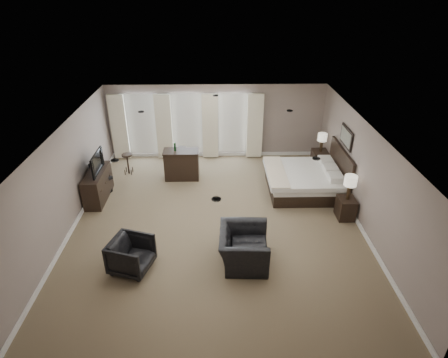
{
  "coord_description": "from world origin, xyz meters",
  "views": [
    {
      "loc": [
        0.01,
        -8.2,
        5.78
      ],
      "look_at": [
        0.2,
        0.4,
        1.1
      ],
      "focal_mm": 30.0,
      "sensor_mm": 36.0,
      "label": 1
    }
  ],
  "objects_px": {
    "armchair_far": "(131,254)",
    "bar_counter": "(182,164)",
    "nightstand_near": "(346,208)",
    "bar_stool_right": "(182,158)",
    "lamp_near": "(349,188)",
    "tv": "(95,170)",
    "dresser": "(98,185)",
    "desk_chair": "(102,177)",
    "nightstand_far": "(319,160)",
    "armchair_near": "(244,242)",
    "bar_stool_left": "(128,164)",
    "bed": "(303,171)",
    "lamp_far": "(322,143)"
  },
  "relations": [
    {
      "from": "tv",
      "to": "dresser",
      "type": "bearing_deg",
      "value": 0.0
    },
    {
      "from": "nightstand_far",
      "to": "desk_chair",
      "type": "xyz_separation_m",
      "value": [
        -6.89,
        -1.37,
        0.16
      ]
    },
    {
      "from": "nightstand_far",
      "to": "lamp_near",
      "type": "distance_m",
      "value": 2.96
    },
    {
      "from": "dresser",
      "to": "tv",
      "type": "height_order",
      "value": "tv"
    },
    {
      "from": "desk_chair",
      "to": "dresser",
      "type": "bearing_deg",
      "value": 123.11
    },
    {
      "from": "lamp_far",
      "to": "bed",
      "type": "bearing_deg",
      "value": -121.54
    },
    {
      "from": "bar_stool_left",
      "to": "bar_counter",
      "type": "bearing_deg",
      "value": -11.17
    },
    {
      "from": "armchair_far",
      "to": "desk_chair",
      "type": "xyz_separation_m",
      "value": [
        -1.54,
        3.45,
        0.06
      ]
    },
    {
      "from": "tv",
      "to": "bar_stool_left",
      "type": "height_order",
      "value": "tv"
    },
    {
      "from": "nightstand_near",
      "to": "bed",
      "type": "bearing_deg",
      "value": 121.54
    },
    {
      "from": "armchair_near",
      "to": "bar_counter",
      "type": "bearing_deg",
      "value": 25.75
    },
    {
      "from": "lamp_near",
      "to": "dresser",
      "type": "xyz_separation_m",
      "value": [
        -6.92,
        1.14,
        -0.49
      ]
    },
    {
      "from": "nightstand_near",
      "to": "dresser",
      "type": "xyz_separation_m",
      "value": [
        -6.92,
        1.14,
        0.14
      ]
    },
    {
      "from": "bed",
      "to": "lamp_near",
      "type": "relative_size",
      "value": 3.15
    },
    {
      "from": "lamp_near",
      "to": "tv",
      "type": "distance_m",
      "value": 7.01
    },
    {
      "from": "armchair_near",
      "to": "bar_counter",
      "type": "distance_m",
      "value": 4.42
    },
    {
      "from": "armchair_far",
      "to": "bar_counter",
      "type": "relative_size",
      "value": 0.76
    },
    {
      "from": "bed",
      "to": "tv",
      "type": "height_order",
      "value": "bed"
    },
    {
      "from": "tv",
      "to": "bar_counter",
      "type": "relative_size",
      "value": 0.92
    },
    {
      "from": "nightstand_near",
      "to": "nightstand_far",
      "type": "height_order",
      "value": "nightstand_far"
    },
    {
      "from": "bar_stool_right",
      "to": "nightstand_far",
      "type": "bearing_deg",
      "value": -2.3
    },
    {
      "from": "nightstand_near",
      "to": "bar_stool_right",
      "type": "height_order",
      "value": "bar_stool_right"
    },
    {
      "from": "armchair_near",
      "to": "armchair_far",
      "type": "bearing_deg",
      "value": 97.53
    },
    {
      "from": "lamp_far",
      "to": "bar_stool_right",
      "type": "xyz_separation_m",
      "value": [
        -4.63,
        0.19,
        -0.6
      ]
    },
    {
      "from": "nightstand_near",
      "to": "nightstand_far",
      "type": "xyz_separation_m",
      "value": [
        0.0,
        2.9,
        0.04
      ]
    },
    {
      "from": "nightstand_near",
      "to": "dresser",
      "type": "bearing_deg",
      "value": 170.63
    },
    {
      "from": "tv",
      "to": "desk_chair",
      "type": "distance_m",
      "value": 0.59
    },
    {
      "from": "bar_stool_left",
      "to": "nightstand_near",
      "type": "bearing_deg",
      "value": -22.98
    },
    {
      "from": "nightstand_far",
      "to": "bar_counter",
      "type": "bearing_deg",
      "value": -173.12
    },
    {
      "from": "bed",
      "to": "bar_counter",
      "type": "height_order",
      "value": "bed"
    },
    {
      "from": "dresser",
      "to": "desk_chair",
      "type": "distance_m",
      "value": 0.39
    },
    {
      "from": "lamp_near",
      "to": "armchair_far",
      "type": "height_order",
      "value": "lamp_near"
    },
    {
      "from": "tv",
      "to": "armchair_far",
      "type": "distance_m",
      "value": 3.48
    },
    {
      "from": "bed",
      "to": "bar_stool_left",
      "type": "xyz_separation_m",
      "value": [
        -5.48,
        1.25,
        -0.33
      ]
    },
    {
      "from": "dresser",
      "to": "desk_chair",
      "type": "xyz_separation_m",
      "value": [
        0.03,
        0.38,
        0.05
      ]
    },
    {
      "from": "armchair_near",
      "to": "bar_stool_left",
      "type": "distance_m",
      "value": 5.65
    },
    {
      "from": "dresser",
      "to": "nightstand_far",
      "type": "bearing_deg",
      "value": 14.26
    },
    {
      "from": "nightstand_far",
      "to": "desk_chair",
      "type": "bearing_deg",
      "value": -168.73
    },
    {
      "from": "nightstand_far",
      "to": "lamp_far",
      "type": "height_order",
      "value": "lamp_far"
    },
    {
      "from": "nightstand_near",
      "to": "tv",
      "type": "height_order",
      "value": "tv"
    },
    {
      "from": "desk_chair",
      "to": "bed",
      "type": "bearing_deg",
      "value": -143.16
    },
    {
      "from": "lamp_near",
      "to": "bar_counter",
      "type": "distance_m",
      "value": 5.16
    },
    {
      "from": "bar_stool_left",
      "to": "armchair_near",
      "type": "bearing_deg",
      "value": -51.68
    },
    {
      "from": "dresser",
      "to": "bar_stool_right",
      "type": "bearing_deg",
      "value": 40.36
    },
    {
      "from": "bed",
      "to": "bar_stool_right",
      "type": "relative_size",
      "value": 2.94
    },
    {
      "from": "bed",
      "to": "armchair_near",
      "type": "height_order",
      "value": "bed"
    },
    {
      "from": "armchair_near",
      "to": "armchair_far",
      "type": "distance_m",
      "value": 2.49
    },
    {
      "from": "lamp_far",
      "to": "bar_stool_left",
      "type": "bearing_deg",
      "value": -178.23
    },
    {
      "from": "armchair_near",
      "to": "bar_counter",
      "type": "relative_size",
      "value": 1.11
    },
    {
      "from": "lamp_near",
      "to": "bar_counter",
      "type": "relative_size",
      "value": 0.61
    }
  ]
}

